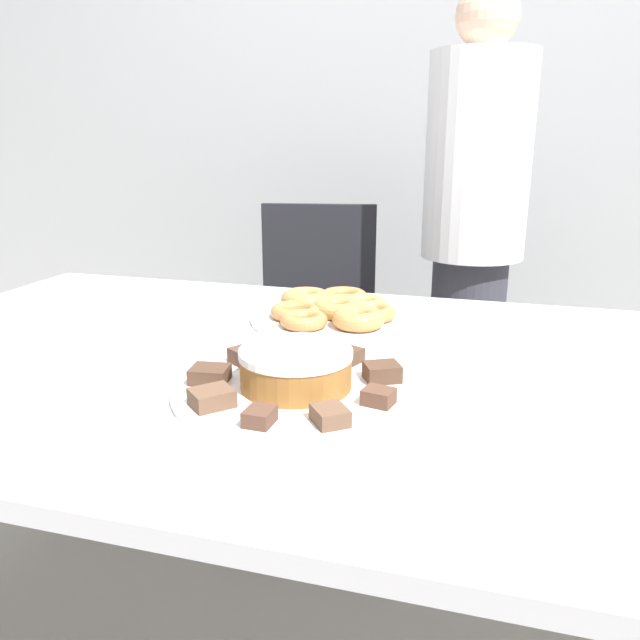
{
  "coord_description": "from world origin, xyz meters",
  "views": [
    {
      "loc": [
        0.26,
        -1.02,
        1.11
      ],
      "look_at": [
        -0.04,
        0.06,
        0.78
      ],
      "focal_mm": 35.0,
      "sensor_mm": 36.0,
      "label": 1
    }
  ],
  "objects": [
    {
      "name": "table",
      "position": [
        0.0,
        0.0,
        0.66
      ],
      "size": [
        1.93,
        1.06,
        0.72
      ],
      "color": "silver",
      "rests_on": "ground_plane"
    },
    {
      "name": "frosted_cake",
      "position": [
        -0.02,
        -0.15,
        0.76
      ],
      "size": [
        0.18,
        0.18,
        0.06
      ],
      "color": "#9E662D",
      "rests_on": "plate_cake"
    },
    {
      "name": "plate_cake",
      "position": [
        -0.02,
        -0.15,
        0.73
      ],
      "size": [
        0.39,
        0.39,
        0.01
      ],
      "color": "white",
      "rests_on": "table"
    },
    {
      "name": "lamington_5",
      "position": [
        -0.14,
        -0.07,
        0.74
      ],
      "size": [
        0.06,
        0.06,
        0.03
      ],
      "rotation": [
        0.0,
        0.0,
        8.86
      ],
      "color": "brown",
      "rests_on": "plate_cake"
    },
    {
      "name": "person_standing",
      "position": [
        0.19,
        0.96,
        0.81
      ],
      "size": [
        0.31,
        0.31,
        1.53
      ],
      "color": "#383842",
      "rests_on": "ground_plane"
    },
    {
      "name": "lamington_1",
      "position": [
        0.11,
        -0.18,
        0.74
      ],
      "size": [
        0.05,
        0.05,
        0.02
      ],
      "rotation": [
        0.0,
        0.0,
        6.06
      ],
      "color": "brown",
      "rests_on": "plate_cake"
    },
    {
      "name": "office_chair_left",
      "position": [
        -0.31,
        0.91,
        0.42
      ],
      "size": [
        0.51,
        0.51,
        0.89
      ],
      "rotation": [
        0.0,
        0.0,
        0.17
      ],
      "color": "black",
      "rests_on": "ground_plane"
    },
    {
      "name": "lamington_4",
      "position": [
        -0.07,
        -0.01,
        0.74
      ],
      "size": [
        0.06,
        0.07,
        0.02
      ],
      "rotation": [
        0.0,
        0.0,
        8.16
      ],
      "color": "brown",
      "rests_on": "plate_cake"
    },
    {
      "name": "donut_5",
      "position": [
        0.02,
        0.26,
        0.75
      ],
      "size": [
        0.1,
        0.1,
        0.03
      ],
      "color": "#C68447",
      "rests_on": "plate_donuts"
    },
    {
      "name": "donut_1",
      "position": [
        -0.15,
        0.32,
        0.75
      ],
      "size": [
        0.12,
        0.12,
        0.04
      ],
      "color": "#D18E4C",
      "rests_on": "plate_donuts"
    },
    {
      "name": "donut_4",
      "position": [
        -0.0,
        0.19,
        0.75
      ],
      "size": [
        0.11,
        0.11,
        0.04
      ],
      "color": "#D18E4C",
      "rests_on": "plate_donuts"
    },
    {
      "name": "lamington_7",
      "position": [
        -0.12,
        -0.25,
        0.74
      ],
      "size": [
        0.08,
        0.08,
        0.03
      ],
      "rotation": [
        0.0,
        0.0,
        10.25
      ],
      "color": "brown",
      "rests_on": "plate_cake"
    },
    {
      "name": "lamington_0",
      "position": [
        0.06,
        -0.26,
        0.74
      ],
      "size": [
        0.07,
        0.07,
        0.02
      ],
      "rotation": [
        0.0,
        0.0,
        5.37
      ],
      "color": "brown",
      "rests_on": "plate_cake"
    },
    {
      "name": "lamington_8",
      "position": [
        -0.03,
        -0.29,
        0.74
      ],
      "size": [
        0.04,
        0.05,
        0.02
      ],
      "rotation": [
        0.0,
        0.0,
        10.95
      ],
      "color": "brown",
      "rests_on": "plate_cake"
    },
    {
      "name": "donut_0",
      "position": [
        -0.06,
        0.27,
        0.75
      ],
      "size": [
        0.11,
        0.11,
        0.04
      ],
      "color": "#D18E4C",
      "rests_on": "plate_donuts"
    },
    {
      "name": "donut_3",
      "position": [
        -0.11,
        0.16,
        0.75
      ],
      "size": [
        0.1,
        0.1,
        0.03
      ],
      "color": "#C68447",
      "rests_on": "plate_donuts"
    },
    {
      "name": "wall_back",
      "position": [
        0.0,
        1.63,
        1.3
      ],
      "size": [
        8.0,
        0.05,
        2.6
      ],
      "color": "#A8AAAD",
      "rests_on": "ground_plane"
    },
    {
      "name": "lamington_6",
      "position": [
        -0.16,
        -0.17,
        0.74
      ],
      "size": [
        0.07,
        0.06,
        0.02
      ],
      "rotation": [
        0.0,
        0.0,
        9.55
      ],
      "color": "#513828",
      "rests_on": "plate_cake"
    },
    {
      "name": "donut_6",
      "position": [
        -0.01,
        0.32,
        0.75
      ],
      "size": [
        0.1,
        0.1,
        0.03
      ],
      "color": "tan",
      "rests_on": "plate_donuts"
    },
    {
      "name": "lamington_2",
      "position": [
        0.1,
        -0.08,
        0.74
      ],
      "size": [
        0.07,
        0.07,
        0.03
      ],
      "rotation": [
        0.0,
        0.0,
        6.76
      ],
      "color": "#513828",
      "rests_on": "plate_cake"
    },
    {
      "name": "donut_7",
      "position": [
        -0.08,
        0.37,
        0.75
      ],
      "size": [
        0.11,
        0.11,
        0.03
      ],
      "color": "#C68447",
      "rests_on": "plate_donuts"
    },
    {
      "name": "donut_2",
      "position": [
        -0.15,
        0.23,
        0.75
      ],
      "size": [
        0.11,
        0.11,
        0.03
      ],
      "color": "#C68447",
      "rests_on": "plate_donuts"
    },
    {
      "name": "lamington_3",
      "position": [
        0.03,
        -0.02,
        0.74
      ],
      "size": [
        0.05,
        0.06,
        0.02
      ],
      "rotation": [
        0.0,
        0.0,
        7.46
      ],
      "color": "#513828",
      "rests_on": "plate_cake"
    },
    {
      "name": "plate_donuts",
      "position": [
        -0.06,
        0.27,
        0.73
      ],
      "size": [
        0.38,
        0.38,
        0.01
      ],
      "color": "white",
      "rests_on": "table"
    }
  ]
}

